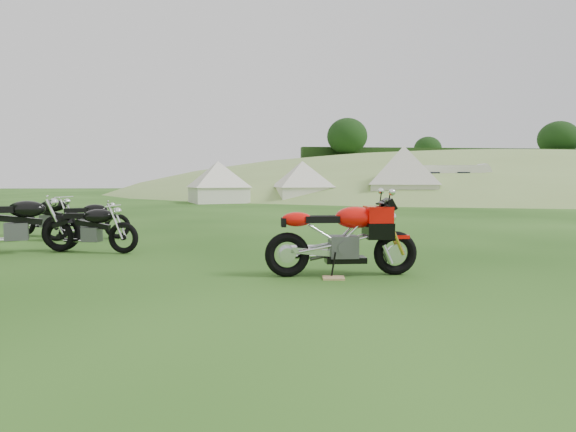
{
  "coord_description": "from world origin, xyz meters",
  "views": [
    {
      "loc": [
        -0.62,
        -6.1,
        1.28
      ],
      "look_at": [
        0.13,
        0.4,
        0.77
      ],
      "focal_mm": 30.0,
      "sensor_mm": 36.0,
      "label": 1
    }
  ],
  "objects_px": {
    "vintage_moto_d": "(48,215)",
    "tent_right": "(403,176)",
    "plywood_board": "(334,278)",
    "vintage_moto_a": "(91,227)",
    "sport_motorcycle": "(342,232)",
    "vintage_moto_b": "(87,219)",
    "caravan": "(448,183)",
    "tent_mid": "(302,180)",
    "tent_left": "(218,180)",
    "vintage_moto_c": "(15,223)"
  },
  "relations": [
    {
      "from": "vintage_moto_b",
      "to": "vintage_moto_d",
      "type": "distance_m",
      "value": 1.25
    },
    {
      "from": "sport_motorcycle",
      "to": "vintage_moto_b",
      "type": "relative_size",
      "value": 1.17
    },
    {
      "from": "sport_motorcycle",
      "to": "vintage_moto_c",
      "type": "relative_size",
      "value": 0.96
    },
    {
      "from": "sport_motorcycle",
      "to": "tent_right",
      "type": "bearing_deg",
      "value": 69.05
    },
    {
      "from": "vintage_moto_b",
      "to": "caravan",
      "type": "relative_size",
      "value": 0.38
    },
    {
      "from": "tent_right",
      "to": "tent_left",
      "type": "bearing_deg",
      "value": -172.48
    },
    {
      "from": "sport_motorcycle",
      "to": "vintage_moto_c",
      "type": "height_order",
      "value": "sport_motorcycle"
    },
    {
      "from": "vintage_moto_b",
      "to": "tent_mid",
      "type": "relative_size",
      "value": 0.6
    },
    {
      "from": "sport_motorcycle",
      "to": "plywood_board",
      "type": "relative_size",
      "value": 6.95
    },
    {
      "from": "vintage_moto_b",
      "to": "tent_right",
      "type": "height_order",
      "value": "tent_right"
    },
    {
      "from": "tent_right",
      "to": "caravan",
      "type": "bearing_deg",
      "value": 41.47
    },
    {
      "from": "vintage_moto_d",
      "to": "sport_motorcycle",
      "type": "bearing_deg",
      "value": -17.16
    },
    {
      "from": "plywood_board",
      "to": "tent_left",
      "type": "relative_size",
      "value": 0.1
    },
    {
      "from": "plywood_board",
      "to": "vintage_moto_a",
      "type": "relative_size",
      "value": 0.16
    },
    {
      "from": "vintage_moto_a",
      "to": "tent_left",
      "type": "relative_size",
      "value": 0.62
    },
    {
      "from": "plywood_board",
      "to": "caravan",
      "type": "relative_size",
      "value": 0.06
    },
    {
      "from": "vintage_moto_a",
      "to": "vintage_moto_d",
      "type": "distance_m",
      "value": 3.0
    },
    {
      "from": "vintage_moto_b",
      "to": "tent_mid",
      "type": "xyz_separation_m",
      "value": [
        6.78,
        15.34,
        0.75
      ]
    },
    {
      "from": "vintage_moto_d",
      "to": "tent_right",
      "type": "bearing_deg",
      "value": 70.25
    },
    {
      "from": "caravan",
      "to": "tent_left",
      "type": "bearing_deg",
      "value": -164.57
    },
    {
      "from": "tent_right",
      "to": "vintage_moto_d",
      "type": "bearing_deg",
      "value": -117.15
    },
    {
      "from": "vintage_moto_b",
      "to": "vintage_moto_a",
      "type": "bearing_deg",
      "value": -84.63
    },
    {
      "from": "vintage_moto_c",
      "to": "vintage_moto_d",
      "type": "distance_m",
      "value": 2.52
    },
    {
      "from": "tent_mid",
      "to": "caravan",
      "type": "distance_m",
      "value": 8.12
    },
    {
      "from": "vintage_moto_a",
      "to": "tent_left",
      "type": "height_order",
      "value": "tent_left"
    },
    {
      "from": "vintage_moto_a",
      "to": "caravan",
      "type": "xyz_separation_m",
      "value": [
        14.31,
        16.93,
        0.58
      ]
    },
    {
      "from": "sport_motorcycle",
      "to": "vintage_moto_a",
      "type": "relative_size",
      "value": 1.14
    },
    {
      "from": "vintage_moto_a",
      "to": "tent_right",
      "type": "distance_m",
      "value": 19.23
    },
    {
      "from": "plywood_board",
      "to": "vintage_moto_a",
      "type": "distance_m",
      "value": 4.56
    },
    {
      "from": "vintage_moto_a",
      "to": "tent_mid",
      "type": "distance_m",
      "value": 18.28
    },
    {
      "from": "sport_motorcycle",
      "to": "tent_right",
      "type": "relative_size",
      "value": 0.59
    },
    {
      "from": "sport_motorcycle",
      "to": "tent_mid",
      "type": "xyz_separation_m",
      "value": [
        2.33,
        19.6,
        0.61
      ]
    },
    {
      "from": "caravan",
      "to": "sport_motorcycle",
      "type": "bearing_deg",
      "value": -101.52
    },
    {
      "from": "plywood_board",
      "to": "tent_mid",
      "type": "relative_size",
      "value": 0.1
    },
    {
      "from": "tent_left",
      "to": "vintage_moto_b",
      "type": "bearing_deg",
      "value": -113.51
    },
    {
      "from": "vintage_moto_b",
      "to": "vintage_moto_d",
      "type": "xyz_separation_m",
      "value": [
        -1.04,
        0.69,
        0.04
      ]
    },
    {
      "from": "plywood_board",
      "to": "vintage_moto_a",
      "type": "height_order",
      "value": "vintage_moto_a"
    },
    {
      "from": "plywood_board",
      "to": "caravan",
      "type": "height_order",
      "value": "caravan"
    },
    {
      "from": "vintage_moto_b",
      "to": "tent_left",
      "type": "height_order",
      "value": "tent_left"
    },
    {
      "from": "vintage_moto_b",
      "to": "caravan",
      "type": "xyz_separation_m",
      "value": [
        14.9,
        15.09,
        0.59
      ]
    },
    {
      "from": "vintage_moto_c",
      "to": "caravan",
      "type": "distance_m",
      "value": 22.97
    },
    {
      "from": "vintage_moto_a",
      "to": "vintage_moto_d",
      "type": "height_order",
      "value": "vintage_moto_d"
    },
    {
      "from": "plywood_board",
      "to": "vintage_moto_d",
      "type": "distance_m",
      "value": 7.42
    },
    {
      "from": "vintage_moto_a",
      "to": "tent_right",
      "type": "height_order",
      "value": "tent_right"
    },
    {
      "from": "vintage_moto_c",
      "to": "tent_right",
      "type": "height_order",
      "value": "tent_right"
    },
    {
      "from": "plywood_board",
      "to": "tent_left",
      "type": "height_order",
      "value": "tent_left"
    },
    {
      "from": "sport_motorcycle",
      "to": "tent_mid",
      "type": "distance_m",
      "value": 19.75
    },
    {
      "from": "sport_motorcycle",
      "to": "vintage_moto_d",
      "type": "relative_size",
      "value": 1.06
    },
    {
      "from": "vintage_moto_a",
      "to": "tent_mid",
      "type": "bearing_deg",
      "value": 86.21
    },
    {
      "from": "vintage_moto_a",
      "to": "tent_left",
      "type": "distance_m",
      "value": 17.34
    }
  ]
}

